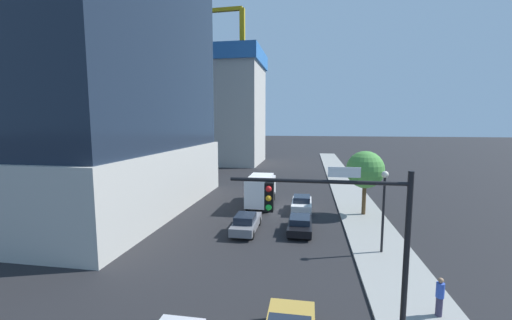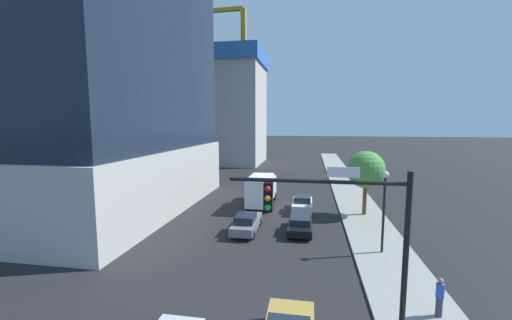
# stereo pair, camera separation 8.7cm
# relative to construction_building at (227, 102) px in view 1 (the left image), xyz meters

# --- Properties ---
(sidewalk) EXTENTS (4.01, 120.00, 0.15)m
(sidewalk) POSITION_rel_construction_building_xyz_m (22.18, -37.04, -12.93)
(sidewalk) COLOR gray
(sidewalk) RESTS_ON ground
(construction_building) EXTENTS (16.89, 15.90, 30.47)m
(construction_building) POSITION_rel_construction_building_xyz_m (0.00, 0.00, 0.00)
(construction_building) COLOR #B2AFA8
(construction_building) RESTS_ON ground
(traffic_light_pole) EXTENTS (6.29, 0.48, 6.94)m
(traffic_light_pole) POSITION_rel_construction_building_xyz_m (18.56, -54.69, -8.06)
(traffic_light_pole) COLOR black
(traffic_light_pole) RESTS_ON sidewalk
(street_lamp) EXTENTS (0.44, 0.44, 5.38)m
(street_lamp) POSITION_rel_construction_building_xyz_m (22.04, -44.76, -9.30)
(street_lamp) COLOR black
(street_lamp) RESTS_ON sidewalk
(street_tree) EXTENTS (3.42, 3.42, 5.90)m
(street_tree) POSITION_rel_construction_building_xyz_m (22.32, -35.96, -8.69)
(street_tree) COLOR brown
(street_tree) RESTS_ON sidewalk
(car_black) EXTENTS (1.83, 4.40, 1.30)m
(car_black) POSITION_rel_construction_building_xyz_m (16.61, -41.43, -12.35)
(car_black) COLOR black
(car_black) RESTS_ON ground
(car_gray) EXTENTS (1.75, 4.80, 1.49)m
(car_gray) POSITION_rel_construction_building_xyz_m (12.41, -42.01, -12.28)
(car_gray) COLOR slate
(car_gray) RESTS_ON ground
(car_white) EXTENTS (1.87, 4.30, 1.52)m
(car_white) POSITION_rel_construction_building_xyz_m (16.61, -35.40, -12.25)
(car_white) COLOR silver
(car_white) RESTS_ON ground
(box_truck) EXTENTS (2.26, 7.22, 3.24)m
(box_truck) POSITION_rel_construction_building_xyz_m (12.41, -34.13, -11.21)
(box_truck) COLOR silver
(box_truck) RESTS_ON ground
(pedestrian_blue_shirt) EXTENTS (0.34, 0.34, 1.75)m
(pedestrian_blue_shirt) POSITION_rel_construction_building_xyz_m (22.97, -51.63, -11.96)
(pedestrian_blue_shirt) COLOR #38334C
(pedestrian_blue_shirt) RESTS_ON sidewalk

